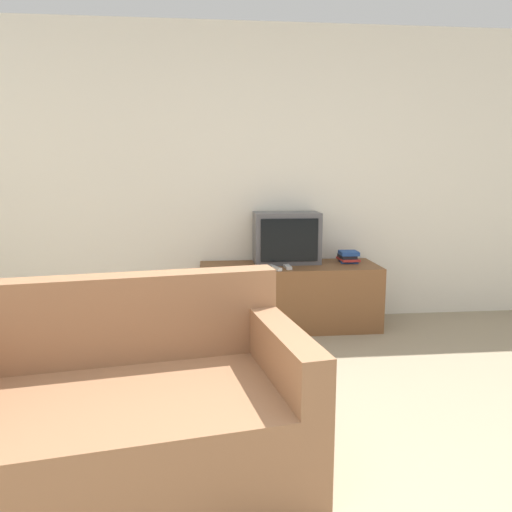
# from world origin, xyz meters

# --- Properties ---
(wall_back) EXTENTS (9.00, 0.06, 2.60)m
(wall_back) POSITION_xyz_m (0.00, 3.03, 1.30)
(wall_back) COLOR silver
(wall_back) RESTS_ON ground_plane
(tv_stand) EXTENTS (1.53, 0.55, 0.55)m
(tv_stand) POSITION_xyz_m (0.18, 2.71, 0.28)
(tv_stand) COLOR brown
(tv_stand) RESTS_ON ground_plane
(television) EXTENTS (0.57, 0.32, 0.44)m
(television) POSITION_xyz_m (0.17, 2.82, 0.77)
(television) COLOR #4C4C51
(television) RESTS_ON tv_stand
(couch) EXTENTS (1.74, 1.17, 0.85)m
(couch) POSITION_xyz_m (-0.93, 0.66, 0.28)
(couch) COLOR #8C6042
(couch) RESTS_ON ground_plane
(book_stack) EXTENTS (0.17, 0.22, 0.10)m
(book_stack) POSITION_xyz_m (0.72, 2.78, 0.60)
(book_stack) COLOR #23478E
(book_stack) RESTS_ON tv_stand
(remote_on_stand) EXTENTS (0.05, 0.14, 0.02)m
(remote_on_stand) POSITION_xyz_m (0.14, 2.57, 0.56)
(remote_on_stand) COLOR #B7B7B7
(remote_on_stand) RESTS_ON tv_stand
(remote_secondary) EXTENTS (0.10, 0.20, 0.02)m
(remote_secondary) POSITION_xyz_m (0.03, 2.54, 0.56)
(remote_secondary) COLOR #B7B7B7
(remote_secondary) RESTS_ON tv_stand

